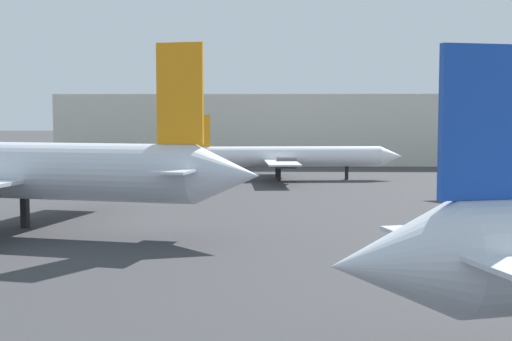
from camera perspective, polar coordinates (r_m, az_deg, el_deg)
The scene contains 2 objects.
airplane_far_right at distance 88.60m, azimuth 2.29°, elevation 1.09°, with size 28.34×20.10×7.94m.
terminal_building at distance 119.40m, azimuth 2.77°, elevation 3.28°, with size 73.09×18.30×10.96m, color beige.
Camera 1 is at (-1.58, -9.13, 8.38)m, focal length 51.04 mm.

